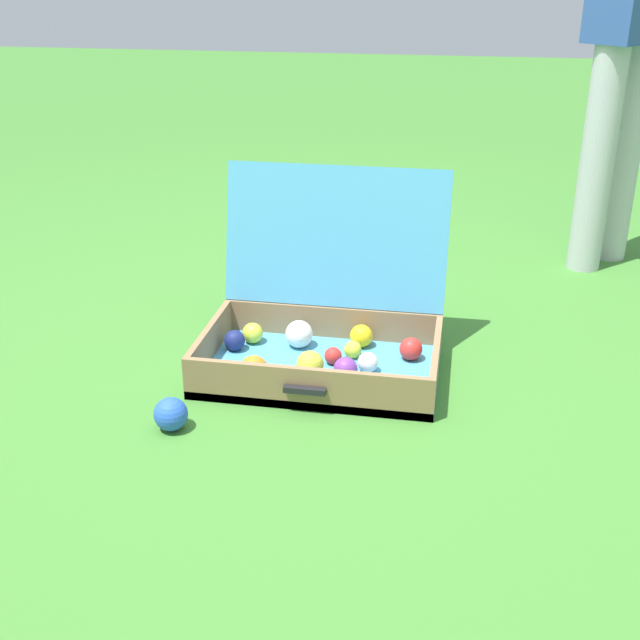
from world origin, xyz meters
TOP-DOWN VIEW (x-y plane):
  - ground_plane at (0.00, 0.00)m, footprint 16.00×16.00m
  - open_suitcase at (0.06, 0.04)m, footprint 0.66×0.55m
  - stray_ball_on_grass at (-0.25, -0.38)m, footprint 0.09×0.09m
  - bystander_person at (0.94, 1.06)m, footprint 0.34×0.36m

SIDE VIEW (x-z plane):
  - ground_plane at x=0.00m, z-range 0.00..0.00m
  - stray_ball_on_grass at x=-0.25m, z-range 0.00..0.09m
  - open_suitcase at x=0.06m, z-range -0.15..0.38m
  - bystander_person at x=0.94m, z-range 0.12..1.75m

